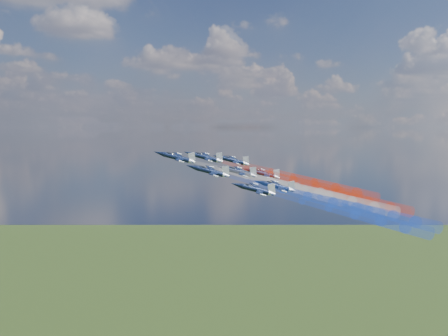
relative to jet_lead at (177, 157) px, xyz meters
name	(u,v)px	position (x,y,z in m)	size (l,w,h in m)	color
jet_lead	(177,157)	(0.00, 0.00, 0.00)	(10.83, 13.53, 3.61)	black
trail_lead	(271,182)	(29.41, -7.68, -8.13)	(4.51, 50.98, 4.51)	silver
jet_inner_left	(210,171)	(6.24, -11.37, -3.64)	(10.83, 13.53, 3.61)	black
trail_inner_left	(308,196)	(35.66, -19.05, -11.77)	(4.51, 50.98, 4.51)	blue
jet_inner_right	(205,157)	(12.00, 5.72, -0.51)	(10.83, 13.53, 3.61)	black
trail_inner_right	(293,180)	(41.41, -1.96, -8.64)	(4.51, 50.98, 4.51)	red
jet_outer_left	(255,189)	(15.28, -22.81, -8.23)	(10.83, 13.53, 3.61)	black
trail_outer_left	(355,214)	(44.69, -30.49, -16.36)	(4.51, 50.98, 4.51)	blue
jet_center_third	(239,172)	(19.27, -4.35, -4.80)	(10.83, 13.53, 3.61)	black
trail_center_third	(329,195)	(48.68, -12.03, -12.92)	(4.51, 50.98, 4.51)	silver
jet_outer_right	(233,160)	(25.30, 12.31, -2.27)	(10.83, 13.53, 3.61)	black
trail_outer_right	(315,182)	(54.71, 4.63, -10.40)	(4.51, 50.98, 4.51)	red
jet_rear_left	(276,186)	(26.24, -16.08, -8.55)	(10.83, 13.53, 3.61)	black
trail_rear_left	(369,210)	(55.65, -23.75, -16.68)	(4.51, 50.98, 4.51)	blue
jet_rear_right	(263,174)	(31.30, 1.27, -6.31)	(10.83, 13.53, 3.61)	black
trail_rear_right	(347,195)	(60.71, -6.40, -14.44)	(4.51, 50.98, 4.51)	red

